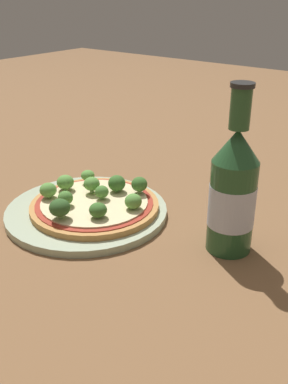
% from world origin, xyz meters
% --- Properties ---
extents(ground_plane, '(3.00, 3.00, 0.00)m').
position_xyz_m(ground_plane, '(0.00, 0.00, 0.00)').
color(ground_plane, brown).
extents(plate, '(0.27, 0.27, 0.01)m').
position_xyz_m(plate, '(0.01, 0.00, 0.01)').
color(plate, '#A3B293').
rests_on(plate, ground_plane).
extents(pizza, '(0.21, 0.21, 0.01)m').
position_xyz_m(pizza, '(0.02, 0.01, 0.02)').
color(pizza, '#B77F42').
rests_on(pizza, plate).
extents(broccoli_floret_0, '(0.02, 0.02, 0.02)m').
position_xyz_m(broccoli_floret_0, '(-0.03, 0.05, 0.04)').
color(broccoli_floret_0, '#7A9E5B').
rests_on(broccoli_floret_0, pizza).
extents(broccoli_floret_1, '(0.02, 0.02, 0.02)m').
position_xyz_m(broccoli_floret_1, '(-0.00, -0.03, 0.04)').
color(broccoli_floret_1, '#7A9E5B').
rests_on(broccoli_floret_1, pizza).
extents(broccoli_floret_2, '(0.03, 0.03, 0.03)m').
position_xyz_m(broccoli_floret_2, '(0.00, 0.03, 0.04)').
color(broccoli_floret_2, '#7A9E5B').
rests_on(broccoli_floret_2, pizza).
extents(broccoli_floret_3, '(0.03, 0.03, 0.03)m').
position_xyz_m(broccoli_floret_3, '(0.03, 0.06, 0.04)').
color(broccoli_floret_3, '#7A9E5B').
rests_on(broccoli_floret_3, pizza).
extents(broccoli_floret_4, '(0.03, 0.03, 0.03)m').
position_xyz_m(broccoli_floret_4, '(0.03, -0.07, 0.04)').
color(broccoli_floret_4, '#7A9E5B').
rests_on(broccoli_floret_4, pizza).
extents(broccoli_floret_5, '(0.03, 0.03, 0.02)m').
position_xyz_m(broccoli_floret_5, '(0.07, -0.03, 0.04)').
color(broccoli_floret_5, '#7A9E5B').
rests_on(broccoli_floret_5, pizza).
extents(broccoli_floret_6, '(0.03, 0.03, 0.02)m').
position_xyz_m(broccoli_floret_6, '(0.09, 0.02, 0.04)').
color(broccoli_floret_6, '#7A9E5B').
rests_on(broccoli_floret_6, pizza).
extents(broccoli_floret_7, '(0.02, 0.02, 0.02)m').
position_xyz_m(broccoli_floret_7, '(0.03, 0.02, 0.04)').
color(broccoli_floret_7, '#7A9E5B').
rests_on(broccoli_floret_7, pizza).
extents(broccoli_floret_8, '(0.03, 0.03, 0.03)m').
position_xyz_m(broccoli_floret_8, '(0.06, 0.08, 0.04)').
color(broccoli_floret_8, '#7A9E5B').
rests_on(broccoli_floret_8, pizza).
extents(broccoli_floret_9, '(0.03, 0.03, 0.03)m').
position_xyz_m(broccoli_floret_9, '(-0.04, 0.01, 0.04)').
color(broccoli_floret_9, '#7A9E5B').
rests_on(broccoli_floret_9, pizza).
extents(broccoli_floret_10, '(0.03, 0.03, 0.03)m').
position_xyz_m(broccoli_floret_10, '(-0.04, -0.03, 0.04)').
color(broccoli_floret_10, '#7A9E5B').
rests_on(broccoli_floret_10, pizza).
extents(beer_bottle, '(0.07, 0.07, 0.24)m').
position_xyz_m(beer_bottle, '(0.25, 0.05, 0.09)').
color(beer_bottle, '#234C28').
rests_on(beer_bottle, ground_plane).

